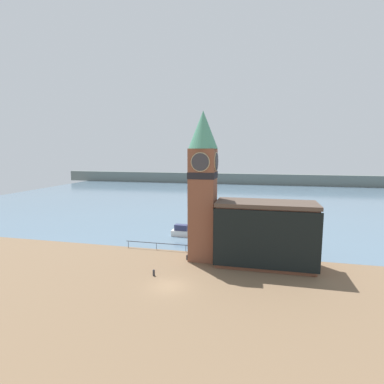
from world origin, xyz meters
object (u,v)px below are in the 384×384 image
(clock_tower, at_px, (203,182))
(mooring_bollard_far, at_px, (154,272))
(pier_building, at_px, (265,234))
(boat_near, at_px, (185,232))
(mooring_bollard_near, at_px, (187,257))

(clock_tower, height_order, mooring_bollard_far, clock_tower)
(pier_building, height_order, mooring_bollard_far, pier_building)
(pier_building, height_order, boat_near, pier_building)
(clock_tower, distance_m, mooring_bollard_far, 13.74)
(clock_tower, xyz_separation_m, mooring_bollard_near, (-2.05, -0.86, -10.69))
(pier_building, xyz_separation_m, boat_near, (-14.02, 11.33, -3.62))
(clock_tower, bearing_deg, pier_building, -3.54)
(pier_building, height_order, mooring_bollard_near, pier_building)
(clock_tower, xyz_separation_m, boat_near, (-5.34, 10.79, -10.32))
(clock_tower, distance_m, mooring_bollard_near, 10.92)
(mooring_bollard_near, relative_size, mooring_bollard_far, 0.94)
(boat_near, bearing_deg, mooring_bollard_far, -86.88)
(boat_near, distance_m, mooring_bollard_far, 18.04)
(pier_building, bearing_deg, mooring_bollard_far, -153.53)
(boat_near, distance_m, mooring_bollard_near, 12.12)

